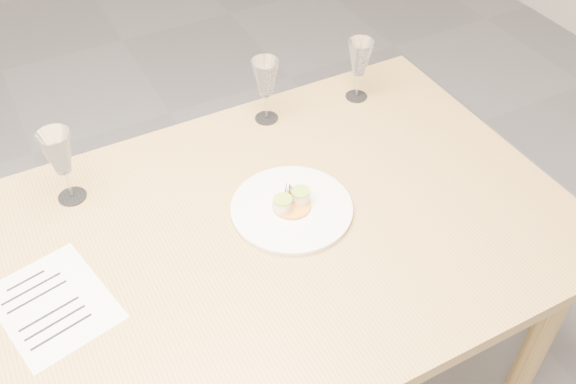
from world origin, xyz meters
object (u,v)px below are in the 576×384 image
dining_table (95,316)px  dinner_plate (292,208)px  wine_glass_1 (59,154)px  wine_glass_2 (265,79)px  wine_glass_3 (360,59)px  recipe_sheet (53,304)px

dining_table → dinner_plate: dinner_plate is taller
wine_glass_1 → wine_glass_2: 0.60m
wine_glass_1 → wine_glass_3: (0.89, 0.03, -0.01)m
dinner_plate → wine_glass_3: size_ratio=1.60×
wine_glass_2 → wine_glass_1: bearing=-173.9°
wine_glass_2 → wine_glass_3: 0.30m
dining_table → wine_glass_3: (0.94, 0.37, 0.20)m
dining_table → wine_glass_1: 0.40m
recipe_sheet → wine_glass_2: (0.72, 0.38, 0.14)m
dining_table → wine_glass_1: wine_glass_1 is taller
wine_glass_2 → wine_glass_3: bearing=-6.0°
dinner_plate → wine_glass_1: bearing=147.0°
dining_table → wine_glass_1: size_ratio=11.55×
recipe_sheet → dinner_plate: bearing=-11.8°
wine_glass_3 → dinner_plate: bearing=-140.0°
wine_glass_1 → dinner_plate: bearing=-33.0°
recipe_sheet → wine_glass_1: size_ratio=1.54×
recipe_sheet → wine_glass_2: size_ratio=1.63×
wine_glass_1 → wine_glass_3: wine_glass_1 is taller
dinner_plate → wine_glass_1: size_ratio=1.48×
dining_table → dinner_plate: (0.53, 0.03, 0.08)m
wine_glass_3 → recipe_sheet: bearing=-160.9°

